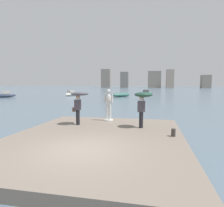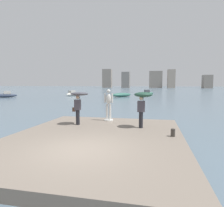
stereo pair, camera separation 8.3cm
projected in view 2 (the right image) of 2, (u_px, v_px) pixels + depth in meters
ground_plane at (143, 96)px, 46.38m from camera, size 400.00×400.00×0.00m
pier at (96, 140)px, 9.33m from camera, size 7.96×9.95×0.40m
statue_white_figure at (109, 105)px, 13.06m from camera, size 0.58×0.58×2.05m
onlooker_left at (79, 99)px, 11.72m from camera, size 1.26×1.27×1.96m
onlooker_right at (143, 99)px, 10.86m from camera, size 1.19×1.19×1.96m
mooring_bollard at (173, 133)px, 9.16m from camera, size 0.20×0.20×0.35m
boat_near at (146, 93)px, 52.90m from camera, size 4.38×2.70×1.29m
boat_mid at (6, 95)px, 41.99m from camera, size 4.05×3.88×1.31m
boat_far at (122, 95)px, 43.72m from camera, size 4.56×4.48×0.86m
boat_rightward at (73, 94)px, 47.39m from camera, size 2.15×4.89×1.27m
distant_skyline at (150, 80)px, 144.08m from camera, size 75.93×10.92×14.00m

